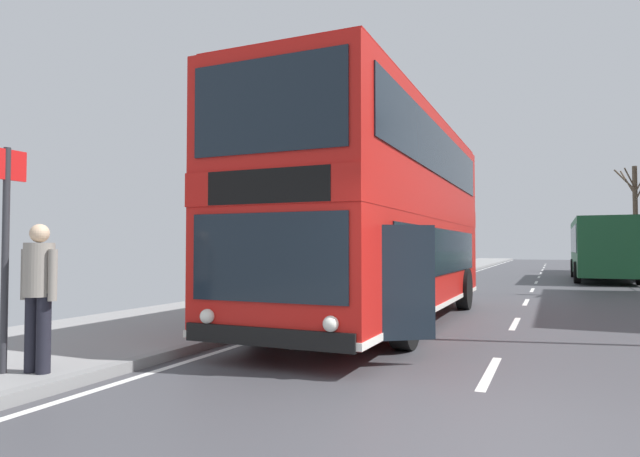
% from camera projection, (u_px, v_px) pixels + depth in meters
% --- Properties ---
extents(ground, '(15.80, 140.00, 0.20)m').
position_uv_depth(ground, '(373.00, 424.00, 4.77)').
color(ground, '#424247').
extents(double_decker_bus_main, '(3.28, 10.23, 4.35)m').
position_uv_depth(double_decker_bus_main, '(382.00, 216.00, 11.57)').
color(double_decker_bus_main, red).
rests_on(double_decker_bus_main, ground).
extents(background_bus_far_lane, '(2.73, 9.20, 2.91)m').
position_uv_depth(background_bus_far_lane, '(603.00, 247.00, 26.02)').
color(background_bus_far_lane, '#19512D').
rests_on(background_bus_far_lane, ground).
extents(pedestrian_companion, '(0.54, 0.35, 1.73)m').
position_uv_depth(pedestrian_companion, '(39.00, 288.00, 6.30)').
color(pedestrian_companion, black).
rests_on(pedestrian_companion, ground).
extents(bus_stop_sign_near, '(0.08, 0.44, 2.63)m').
position_uv_depth(bus_stop_sign_near, '(6.00, 233.00, 6.29)').
color(bus_stop_sign_near, '#2D2D33').
rests_on(bus_stop_sign_near, ground).
extents(bare_tree_far_01, '(1.73, 3.30, 6.64)m').
position_uv_depth(bare_tree_far_01, '(635.00, 213.00, 34.32)').
color(bare_tree_far_01, brown).
rests_on(bare_tree_far_01, ground).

